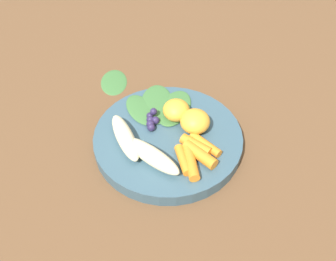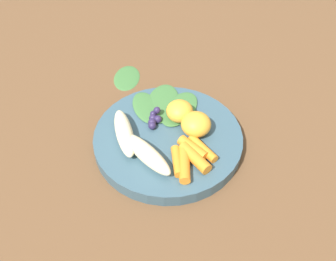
% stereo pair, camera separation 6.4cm
% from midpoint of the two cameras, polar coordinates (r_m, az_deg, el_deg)
% --- Properties ---
extents(ground_plane, '(2.40, 2.40, 0.00)m').
position_cam_midpoint_polar(ground_plane, '(0.67, 2.75, -2.19)').
color(ground_plane, brown).
extents(bowl, '(0.27, 0.27, 0.02)m').
position_cam_midpoint_polar(bowl, '(0.66, 2.79, -1.48)').
color(bowl, '#385666').
rests_on(bowl, ground_plane).
extents(banana_peeled_left, '(0.12, 0.05, 0.03)m').
position_cam_midpoint_polar(banana_peeled_left, '(0.60, -0.26, -3.83)').
color(banana_peeled_left, beige).
rests_on(banana_peeled_left, bowl).
extents(banana_peeled_right, '(0.12, 0.06, 0.03)m').
position_cam_midpoint_polar(banana_peeled_right, '(0.63, -3.97, -0.49)').
color(banana_peeled_right, beige).
rests_on(banana_peeled_right, bowl).
extents(orange_segment_near, '(0.05, 0.05, 0.04)m').
position_cam_midpoint_polar(orange_segment_near, '(0.66, 4.59, 2.91)').
color(orange_segment_near, '#F4A833').
rests_on(orange_segment_near, bowl).
extents(orange_segment_far, '(0.05, 0.05, 0.04)m').
position_cam_midpoint_polar(orange_segment_far, '(0.64, 7.25, 0.84)').
color(orange_segment_far, '#F4A833').
rests_on(orange_segment_far, bowl).
extents(carrot_front, '(0.06, 0.04, 0.02)m').
position_cam_midpoint_polar(carrot_front, '(0.60, 4.53, -4.97)').
color(carrot_front, orange).
rests_on(carrot_front, bowl).
extents(carrot_mid_left, '(0.06, 0.05, 0.02)m').
position_cam_midpoint_polar(carrot_mid_left, '(0.59, 5.68, -5.63)').
color(carrot_mid_left, orange).
rests_on(carrot_mid_left, bowl).
extents(carrot_mid_right, '(0.07, 0.03, 0.02)m').
position_cam_midpoint_polar(carrot_mid_right, '(0.60, 7.27, -4.41)').
color(carrot_mid_right, orange).
rests_on(carrot_mid_right, bowl).
extents(carrot_rear, '(0.06, 0.03, 0.02)m').
position_cam_midpoint_polar(carrot_rear, '(0.62, 6.87, -2.95)').
color(carrot_rear, orange).
rests_on(carrot_rear, bowl).
extents(carrot_small, '(0.06, 0.02, 0.02)m').
position_cam_midpoint_polar(carrot_small, '(0.62, 8.39, -2.93)').
color(carrot_small, orange).
rests_on(carrot_small, bowl).
extents(blueberry_pile, '(0.04, 0.04, 0.02)m').
position_cam_midpoint_polar(blueberry_pile, '(0.66, 0.65, 1.70)').
color(blueberry_pile, '#2D234C').
rests_on(blueberry_pile, bowl).
extents(kale_leaf_left, '(0.10, 0.12, 0.00)m').
position_cam_midpoint_polar(kale_leaf_left, '(0.69, 4.43, 3.28)').
color(kale_leaf_left, '#3D7038').
rests_on(kale_leaf_left, bowl).
extents(kale_leaf_right, '(0.13, 0.12, 0.00)m').
position_cam_midpoint_polar(kale_leaf_right, '(0.70, 1.76, 4.21)').
color(kale_leaf_right, '#3D7038').
rests_on(kale_leaf_right, bowl).
extents(kale_leaf_rear, '(0.10, 0.07, 0.00)m').
position_cam_midpoint_polar(kale_leaf_rear, '(0.69, -0.81, 3.49)').
color(kale_leaf_rear, '#3D7038').
rests_on(kale_leaf_rear, bowl).
extents(kale_leaf_stray, '(0.10, 0.10, 0.01)m').
position_cam_midpoint_polar(kale_leaf_stray, '(0.81, -4.19, 8.22)').
color(kale_leaf_stray, '#3D7038').
rests_on(kale_leaf_stray, ground_plane).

